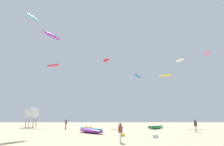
{
  "coord_description": "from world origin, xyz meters",
  "views": [
    {
      "loc": [
        -0.01,
        -10.08,
        2.17
      ],
      "look_at": [
        0.0,
        20.63,
        9.6
      ],
      "focal_mm": 28.83,
      "sensor_mm": 36.0,
      "label": 1
    }
  ],
  "objects_px": {
    "kite_grounded_mid": "(155,127)",
    "kite_aloft_0": "(106,60)",
    "kite_aloft_3": "(32,17)",
    "kite_aloft_6": "(53,65)",
    "kite_grounded_near": "(89,128)",
    "kite_aloft_1": "(207,53)",
    "person_left": "(66,123)",
    "kite_aloft_7": "(180,60)",
    "person_foreground": "(120,131)",
    "lifeguard_tower": "(32,112)",
    "gear_bag": "(155,136)",
    "cooler_box": "(122,135)",
    "kite_aloft_2": "(52,36)",
    "kite_aloft_4": "(138,76)",
    "kite_grounded_far": "(91,131)",
    "kite_aloft_5": "(165,75)",
    "person_midground": "(195,125)"
  },
  "relations": [
    {
      "from": "person_left",
      "to": "kite_aloft_7",
      "type": "height_order",
      "value": "kite_aloft_7"
    },
    {
      "from": "person_foreground",
      "to": "person_left",
      "type": "xyz_separation_m",
      "value": [
        -8.71,
        15.91,
        0.09
      ]
    },
    {
      "from": "person_foreground",
      "to": "kite_aloft_7",
      "type": "distance_m",
      "value": 32.88
    },
    {
      "from": "person_midground",
      "to": "kite_aloft_4",
      "type": "height_order",
      "value": "kite_aloft_4"
    },
    {
      "from": "gear_bag",
      "to": "kite_aloft_1",
      "type": "xyz_separation_m",
      "value": [
        12.16,
        9.86,
        12.73
      ]
    },
    {
      "from": "cooler_box",
      "to": "kite_aloft_2",
      "type": "relative_size",
      "value": 0.14
    },
    {
      "from": "gear_bag",
      "to": "kite_aloft_4",
      "type": "xyz_separation_m",
      "value": [
        1.73,
        23.02,
        11.63
      ]
    },
    {
      "from": "kite_aloft_3",
      "to": "kite_aloft_1",
      "type": "bearing_deg",
      "value": -11.22
    },
    {
      "from": "gear_bag",
      "to": "kite_aloft_3",
      "type": "relative_size",
      "value": 0.13
    },
    {
      "from": "lifeguard_tower",
      "to": "kite_aloft_1",
      "type": "xyz_separation_m",
      "value": [
        33.6,
        -9.03,
        9.84
      ]
    },
    {
      "from": "lifeguard_tower",
      "to": "person_foreground",
      "type": "bearing_deg",
      "value": -51.86
    },
    {
      "from": "person_left",
      "to": "lifeguard_tower",
      "type": "height_order",
      "value": "lifeguard_tower"
    },
    {
      "from": "person_foreground",
      "to": "kite_aloft_7",
      "type": "height_order",
      "value": "kite_aloft_7"
    },
    {
      "from": "kite_aloft_2",
      "to": "kite_aloft_7",
      "type": "relative_size",
      "value": 1.37
    },
    {
      "from": "person_left",
      "to": "kite_grounded_near",
      "type": "relative_size",
      "value": 0.42
    },
    {
      "from": "kite_aloft_1",
      "to": "kite_aloft_2",
      "type": "xyz_separation_m",
      "value": [
        -27.36,
        -0.3,
        3.2
      ]
    },
    {
      "from": "kite_aloft_0",
      "to": "kite_aloft_7",
      "type": "height_order",
      "value": "kite_aloft_0"
    },
    {
      "from": "kite_aloft_3",
      "to": "kite_aloft_4",
      "type": "height_order",
      "value": "kite_aloft_3"
    },
    {
      "from": "kite_aloft_0",
      "to": "kite_aloft_6",
      "type": "xyz_separation_m",
      "value": [
        -14.16,
        -0.44,
        -1.58
      ]
    },
    {
      "from": "gear_bag",
      "to": "cooler_box",
      "type": "bearing_deg",
      "value": 158.19
    },
    {
      "from": "kite_aloft_3",
      "to": "kite_aloft_5",
      "type": "relative_size",
      "value": 1.3
    },
    {
      "from": "lifeguard_tower",
      "to": "kite_aloft_5",
      "type": "bearing_deg",
      "value": 5.4
    },
    {
      "from": "kite_grounded_near",
      "to": "kite_aloft_6",
      "type": "distance_m",
      "value": 23.75
    },
    {
      "from": "kite_aloft_4",
      "to": "kite_aloft_2",
      "type": "bearing_deg",
      "value": -141.53
    },
    {
      "from": "kite_aloft_3",
      "to": "kite_grounded_near",
      "type": "bearing_deg",
      "value": -17.14
    },
    {
      "from": "kite_grounded_mid",
      "to": "kite_aloft_0",
      "type": "xyz_separation_m",
      "value": [
        -9.49,
        12.93,
        16.81
      ]
    },
    {
      "from": "kite_grounded_near",
      "to": "kite_aloft_0",
      "type": "xyz_separation_m",
      "value": [
        2.4,
        14.35,
        16.82
      ]
    },
    {
      "from": "lifeguard_tower",
      "to": "kite_grounded_far",
      "type": "bearing_deg",
      "value": -43.86
    },
    {
      "from": "kite_grounded_near",
      "to": "kite_grounded_far",
      "type": "bearing_deg",
      "value": -80.53
    },
    {
      "from": "kite_grounded_mid",
      "to": "kite_aloft_7",
      "type": "bearing_deg",
      "value": 41.85
    },
    {
      "from": "person_foreground",
      "to": "kite_grounded_far",
      "type": "distance_m",
      "value": 9.68
    },
    {
      "from": "lifeguard_tower",
      "to": "kite_aloft_7",
      "type": "bearing_deg",
      "value": 4.51
    },
    {
      "from": "kite_aloft_4",
      "to": "person_midground",
      "type": "bearing_deg",
      "value": -71.6
    },
    {
      "from": "kite_grounded_near",
      "to": "kite_aloft_1",
      "type": "bearing_deg",
      "value": -7.07
    },
    {
      "from": "kite_aloft_0",
      "to": "kite_aloft_3",
      "type": "xyz_separation_m",
      "value": [
        -16.4,
        -10.03,
        7.01
      ]
    },
    {
      "from": "kite_aloft_0",
      "to": "kite_aloft_5",
      "type": "relative_size",
      "value": 0.87
    },
    {
      "from": "gear_bag",
      "to": "kite_aloft_2",
      "type": "bearing_deg",
      "value": 147.82
    },
    {
      "from": "kite_grounded_near",
      "to": "kite_aloft_1",
      "type": "height_order",
      "value": "kite_aloft_1"
    },
    {
      "from": "person_midground",
      "to": "kite_aloft_6",
      "type": "relative_size",
      "value": 0.4
    },
    {
      "from": "person_foreground",
      "to": "kite_grounded_near",
      "type": "relative_size",
      "value": 0.38
    },
    {
      "from": "cooler_box",
      "to": "kite_aloft_6",
      "type": "bearing_deg",
      "value": 124.13
    },
    {
      "from": "kite_aloft_7",
      "to": "kite_aloft_0",
      "type": "bearing_deg",
      "value": 163.72
    },
    {
      "from": "lifeguard_tower",
      "to": "gear_bag",
      "type": "relative_size",
      "value": 7.41
    },
    {
      "from": "kite_aloft_4",
      "to": "kite_aloft_7",
      "type": "xyz_separation_m",
      "value": [
        10.11,
        -1.49,
        3.57
      ]
    },
    {
      "from": "kite_aloft_2",
      "to": "kite_aloft_6",
      "type": "relative_size",
      "value": 0.9
    },
    {
      "from": "kite_aloft_1",
      "to": "kite_aloft_2",
      "type": "height_order",
      "value": "kite_aloft_2"
    },
    {
      "from": "cooler_box",
      "to": "kite_aloft_0",
      "type": "relative_size",
      "value": 0.2
    },
    {
      "from": "cooler_box",
      "to": "kite_aloft_1",
      "type": "xyz_separation_m",
      "value": [
        15.59,
        8.49,
        12.73
      ]
    },
    {
      "from": "lifeguard_tower",
      "to": "kite_aloft_0",
      "type": "height_order",
      "value": "kite_aloft_0"
    },
    {
      "from": "lifeguard_tower",
      "to": "kite_aloft_1",
      "type": "height_order",
      "value": "kite_aloft_1"
    }
  ]
}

